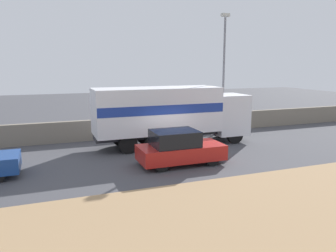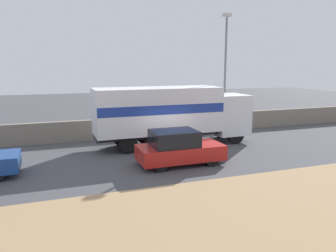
% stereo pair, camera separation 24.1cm
% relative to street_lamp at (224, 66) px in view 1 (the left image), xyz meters
% --- Properties ---
extents(ground_plane, '(80.00, 80.00, 0.00)m').
position_rel_street_lamp_xyz_m(ground_plane, '(-5.46, -5.42, -4.47)').
color(ground_plane, '#47474C').
extents(dirt_shoulder_foreground, '(60.00, 6.95, 0.04)m').
position_rel_street_lamp_xyz_m(dirt_shoulder_foreground, '(-5.46, -12.01, -4.45)').
color(dirt_shoulder_foreground, tan).
rests_on(dirt_shoulder_foreground, ground_plane).
extents(stone_wall_backdrop, '(60.00, 0.35, 1.24)m').
position_rel_street_lamp_xyz_m(stone_wall_backdrop, '(-5.46, 0.30, -3.85)').
color(stone_wall_backdrop, gray).
rests_on(stone_wall_backdrop, ground_plane).
extents(street_lamp, '(0.56, 0.28, 7.83)m').
position_rel_street_lamp_xyz_m(street_lamp, '(0.00, 0.00, 0.00)').
color(street_lamp, slate).
rests_on(street_lamp, ground_plane).
extents(box_truck, '(8.94, 2.32, 3.31)m').
position_rel_street_lamp_xyz_m(box_truck, '(-4.84, -2.54, -2.55)').
color(box_truck, silver).
rests_on(box_truck, ground_plane).
extents(car_hatchback, '(3.93, 1.77, 1.61)m').
position_rel_street_lamp_xyz_m(car_hatchback, '(-5.74, -6.09, -3.70)').
color(car_hatchback, '#B21E19').
rests_on(car_hatchback, ground_plane).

